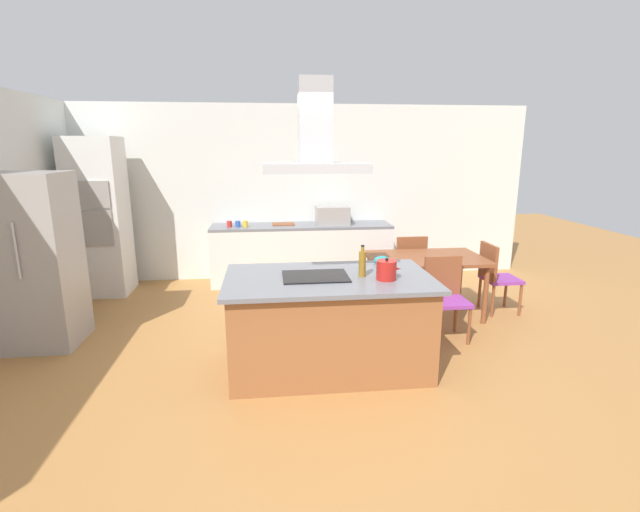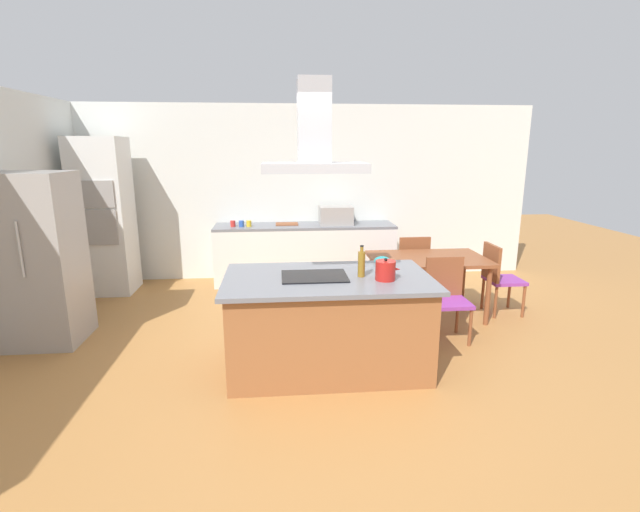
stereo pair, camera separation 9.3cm
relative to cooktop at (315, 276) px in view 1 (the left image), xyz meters
The scene contains 20 objects.
ground 1.76m from the cooktop, 85.29° to the left, with size 16.00×16.00×0.00m, color #AD753D.
wall_back 3.28m from the cooktop, 87.82° to the left, with size 7.20×0.10×2.70m, color silver.
kitchen_island 0.47m from the cooktop, ahead, with size 1.91×1.12×0.90m.
cooktop is the anchor object (origin of this frame).
tea_kettle 0.65m from the cooktop, 13.94° to the right, with size 0.23×0.18×0.20m.
olive_oil_bottle 0.45m from the cooktop, ahead, with size 0.07×0.07×0.29m.
mixing_bowl 0.80m from the cooktop, 26.85° to the left, with size 0.16×0.16×0.09m, color teal.
back_counter 2.92m from the cooktop, 88.30° to the left, with size 2.75×0.62×0.90m.
countertop_microwave 2.94m from the cooktop, 78.97° to the left, with size 0.50×0.38×0.28m, color #9E9993.
coffee_mug_red 2.98m from the cooktop, 109.50° to the left, with size 0.08×0.08×0.09m, color red.
coffee_mug_blue 2.94m from the cooktop, 107.23° to the left, with size 0.08×0.08×0.09m, color #2D56B2.
coffee_mug_yellow 2.90m from the cooktop, 105.15° to the left, with size 0.08×0.08×0.09m, color gold.
cutting_board 2.94m from the cooktop, 93.70° to the left, with size 0.34×0.24×0.02m, color brown.
wall_oven_stack 3.84m from the cooktop, 136.37° to the left, with size 0.70×0.66×2.20m.
refrigerator 2.99m from the cooktop, 162.85° to the left, with size 0.80×0.73×1.82m.
dining_table 1.96m from the cooktop, 39.88° to the left, with size 1.40×0.90×0.75m.
chair_at_right_end 2.74m from the cooktop, 27.40° to the left, with size 0.42×0.42×0.89m.
chair_facing_island 1.65m from the cooktop, 21.34° to the left, with size 0.42×0.42×0.89m.
chair_facing_back_wall 2.46m from the cooktop, 52.01° to the left, with size 0.42×0.42×0.89m.
range_hood 1.20m from the cooktop, behind, with size 0.90×0.55×0.78m.
Camera 1 is at (-0.54, -4.02, 2.07)m, focal length 25.68 mm.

